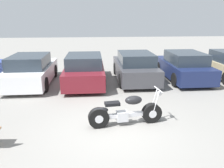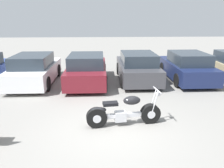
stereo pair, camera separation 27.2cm
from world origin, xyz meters
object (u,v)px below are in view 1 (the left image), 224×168
Objects in this scene: parked_car_white at (31,71)px; parked_car_navy at (183,66)px; parked_car_maroon at (85,70)px; motorcycle at (125,112)px; parked_car_dark_grey at (135,67)px.

parked_car_white is 1.00× the size of parked_car_navy.
motorcycle is at bearing -73.15° from parked_car_maroon.
motorcycle is 4.64m from parked_car_maroon.
motorcycle is 0.56× the size of parked_car_white.
motorcycle is 6.08m from parked_car_navy.
motorcycle is at bearing -49.30° from parked_car_white.
parked_car_dark_grey reaches higher than motorcycle.
motorcycle is at bearing -128.12° from parked_car_navy.
parked_car_maroon is 2.57m from parked_car_dark_grey.
parked_car_maroon is (2.55, -0.09, 0.00)m from parked_car_white.
parked_car_white and parked_car_dark_grey have the same top height.
parked_car_white reaches higher than motorcycle.
parked_car_white is at bearing -178.09° from parked_car_navy.
parked_car_maroon and parked_car_dark_grey have the same top height.
motorcycle is at bearing -104.04° from parked_car_dark_grey.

